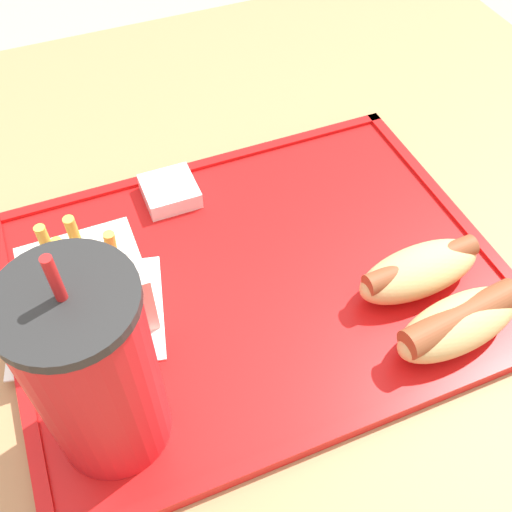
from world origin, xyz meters
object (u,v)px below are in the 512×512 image
(sauce_cup_mayo, at_px, (171,190))
(hot_dog_far, at_px, (459,323))
(fries_carton, at_px, (89,289))
(soda_cup, at_px, (94,372))
(hot_dog_near, at_px, (419,270))

(sauce_cup_mayo, bearing_deg, hot_dog_far, 124.13)
(hot_dog_far, relative_size, sauce_cup_mayo, 2.33)
(fries_carton, bearing_deg, soda_cup, 85.31)
(hot_dog_near, relative_size, sauce_cup_mayo, 2.28)
(soda_cup, xyz_separation_m, sauce_cup_mayo, (-0.12, -0.23, -0.08))
(hot_dog_near, xyz_separation_m, sauce_cup_mayo, (0.18, -0.20, -0.01))
(hot_dog_far, relative_size, fries_carton, 1.09)
(hot_dog_near, distance_m, sauce_cup_mayo, 0.27)
(fries_carton, xyz_separation_m, sauce_cup_mayo, (-0.11, -0.12, -0.03))
(sauce_cup_mayo, bearing_deg, fries_carton, 47.62)
(soda_cup, bearing_deg, hot_dog_far, 174.00)
(fries_carton, distance_m, sauce_cup_mayo, 0.16)
(hot_dog_near, distance_m, fries_carton, 0.30)
(soda_cup, height_order, sauce_cup_mayo, soda_cup)
(hot_dog_far, bearing_deg, sauce_cup_mayo, -55.87)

